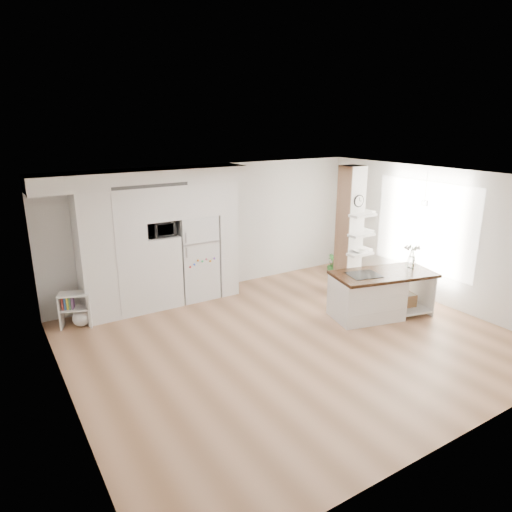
# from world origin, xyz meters

# --- Properties ---
(floor) EXTENTS (7.00, 6.00, 0.01)m
(floor) POSITION_xyz_m (0.00, 0.00, 0.00)
(floor) COLOR tan
(floor) RESTS_ON ground
(room) EXTENTS (7.04, 6.04, 2.72)m
(room) POSITION_xyz_m (0.00, 0.00, 1.86)
(room) COLOR white
(room) RESTS_ON ground
(cabinet_wall) EXTENTS (4.00, 0.71, 2.70)m
(cabinet_wall) POSITION_xyz_m (-1.45, 2.67, 1.51)
(cabinet_wall) COLOR white
(cabinet_wall) RESTS_ON floor
(refrigerator) EXTENTS (0.78, 0.69, 1.75)m
(refrigerator) POSITION_xyz_m (-0.53, 2.68, 0.88)
(refrigerator) COLOR silver
(refrigerator) RESTS_ON floor
(column) EXTENTS (0.69, 0.90, 2.70)m
(column) POSITION_xyz_m (2.38, 1.13, 1.35)
(column) COLOR silver
(column) RESTS_ON floor
(window) EXTENTS (0.00, 2.40, 2.40)m
(window) POSITION_xyz_m (3.48, 0.30, 1.50)
(window) COLOR white
(window) RESTS_ON room
(pendant_light) EXTENTS (0.12, 0.12, 0.10)m
(pendant_light) POSITION_xyz_m (1.70, 0.15, 2.12)
(pendant_light) COLOR white
(pendant_light) RESTS_ON room
(kitchen_island) EXTENTS (2.04, 1.31, 1.42)m
(kitchen_island) POSITION_xyz_m (1.84, 0.03, 0.45)
(kitchen_island) COLOR white
(kitchen_island) RESTS_ON floor
(bookshelf) EXTENTS (0.61, 0.47, 0.64)m
(bookshelf) POSITION_xyz_m (-2.94, 2.49, 0.28)
(bookshelf) COLOR white
(bookshelf) RESTS_ON floor
(floor_plant_a) EXTENTS (0.33, 0.30, 0.49)m
(floor_plant_a) POSITION_xyz_m (2.73, 1.01, 0.24)
(floor_plant_a) COLOR #2E6C2B
(floor_plant_a) RESTS_ON floor
(floor_plant_b) EXTENTS (0.32, 0.32, 0.49)m
(floor_plant_b) POSITION_xyz_m (2.86, 2.30, 0.25)
(floor_plant_b) COLOR #2E6C2B
(floor_plant_b) RESTS_ON floor
(microwave) EXTENTS (0.54, 0.37, 0.30)m
(microwave) POSITION_xyz_m (-1.27, 2.62, 1.57)
(microwave) COLOR #2D2D2D
(microwave) RESTS_ON cabinet_wall
(shelf_plant) EXTENTS (0.27, 0.23, 0.30)m
(shelf_plant) POSITION_xyz_m (2.63, 1.30, 1.52)
(shelf_plant) COLOR #2E6C2B
(shelf_plant) RESTS_ON column
(decor_bowl) EXTENTS (0.22, 0.22, 0.05)m
(decor_bowl) POSITION_xyz_m (2.30, 0.90, 1.00)
(decor_bowl) COLOR white
(decor_bowl) RESTS_ON column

